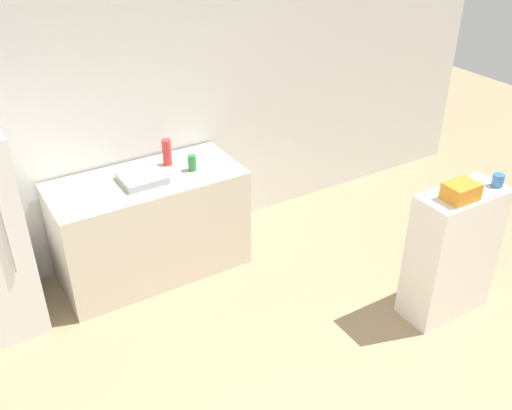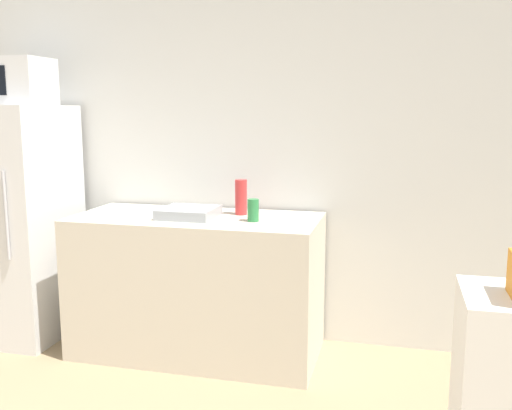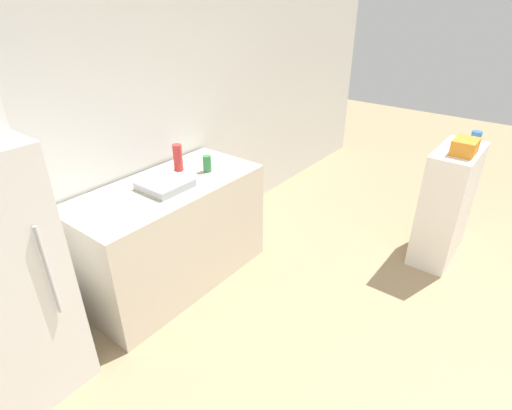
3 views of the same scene
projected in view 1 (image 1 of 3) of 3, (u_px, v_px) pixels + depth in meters
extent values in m
cube|color=silver|center=(112.00, 118.00, 4.65)|extent=(8.00, 0.06, 2.60)
cylinder|color=#B7B7BC|center=(8.00, 238.00, 3.82)|extent=(0.02, 0.02, 0.56)
cube|color=beige|center=(150.00, 225.00, 4.82)|extent=(1.56, 0.72, 0.90)
cube|color=#9EA3A8|center=(142.00, 178.00, 4.54)|extent=(0.34, 0.33, 0.06)
cylinder|color=red|center=(167.00, 152.00, 4.75)|extent=(0.08, 0.08, 0.23)
cylinder|color=#2D7F42|center=(192.00, 163.00, 4.68)|extent=(0.07, 0.07, 0.14)
cube|color=white|center=(452.00, 253.00, 4.34)|extent=(0.69, 0.33, 1.06)
cube|color=orange|center=(461.00, 191.00, 3.96)|extent=(0.24, 0.18, 0.12)
cylinder|color=#336BB2|center=(498.00, 180.00, 4.13)|extent=(0.09, 0.09, 0.09)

